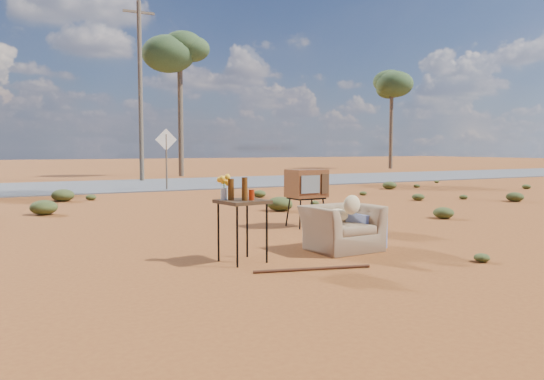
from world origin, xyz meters
name	(u,v)px	position (x,y,z in m)	size (l,w,h in m)	color
ground	(309,252)	(0.00, 0.00, 0.00)	(140.00, 140.00, 0.00)	brown
highway	(107,186)	(0.00, 15.00, 0.02)	(140.00, 7.00, 0.04)	#565659
armchair	(346,222)	(0.60, -0.06, 0.41)	(1.21, 0.80, 0.89)	#806345
tv_unit	(307,184)	(1.28, 2.16, 0.81)	(0.70, 0.57, 1.09)	black
side_table	(238,198)	(-1.17, -0.11, 0.85)	(0.65, 0.65, 1.15)	#372414
rusty_bar	(313,269)	(-0.56, -0.98, 0.02)	(0.04, 0.04, 1.49)	#512C15
road_sign	(166,148)	(1.50, 12.00, 1.50)	(0.78, 0.06, 2.19)	brown
eucalyptus_center	(180,55)	(5.00, 21.00, 6.43)	(3.20, 3.20, 7.60)	brown
eucalyptus_right	(392,87)	(22.00, 24.00, 5.94)	(3.20, 3.20, 7.10)	brown
utility_pole_center	(140,89)	(2.00, 17.50, 4.15)	(1.40, 0.20, 8.00)	brown
scrub_patch	(165,213)	(-0.82, 4.41, 0.14)	(17.49, 8.07, 0.33)	#444B21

